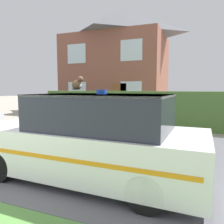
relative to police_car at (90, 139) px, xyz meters
name	(u,v)px	position (x,y,z in m)	size (l,w,h in m)	color
road_strip	(74,148)	(-1.44, 1.79, -0.79)	(28.00, 6.25, 0.01)	#5B5B60
garden_hedge	(149,110)	(-0.10, 5.97, 0.03)	(10.48, 0.68, 1.65)	#4C7233
police_car	(90,139)	(0.00, 0.00, 0.00)	(4.56, 1.86, 1.73)	black
cat	(78,84)	(-0.20, -0.09, 1.05)	(0.29, 0.19, 0.26)	brown
house_left	(117,61)	(-3.99, 12.35, 3.11)	(7.44, 5.73, 7.66)	brown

